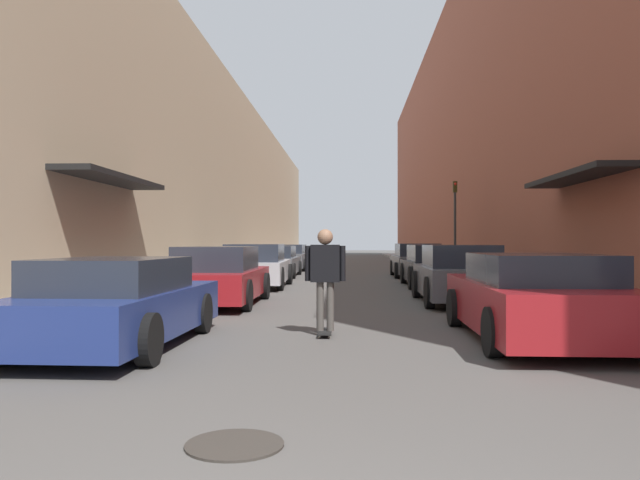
# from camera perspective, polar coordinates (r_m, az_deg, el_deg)

# --- Properties ---
(ground) EXTENTS (153.45, 153.45, 0.00)m
(ground) POSITION_cam_1_polar(r_m,az_deg,el_deg) (29.92, 2.34, -2.93)
(ground) COLOR #4C4947
(curb_strip_left) EXTENTS (1.80, 69.75, 0.12)m
(curb_strip_left) POSITION_cam_1_polar(r_m,az_deg,el_deg) (37.22, -4.98, -2.30)
(curb_strip_left) COLOR gray
(curb_strip_left) RESTS_ON ground
(curb_strip_right) EXTENTS (1.80, 69.75, 0.12)m
(curb_strip_right) POSITION_cam_1_polar(r_m,az_deg,el_deg) (37.17, 9.83, -2.30)
(curb_strip_right) COLOR gray
(curb_strip_right) RESTS_ON ground
(building_row_left) EXTENTS (4.90, 69.75, 9.74)m
(building_row_left) POSITION_cam_1_polar(r_m,az_deg,el_deg) (37.85, -9.35, 5.03)
(building_row_left) COLOR tan
(building_row_left) RESTS_ON ground
(building_row_right) EXTENTS (4.90, 69.75, 15.16)m
(building_row_right) POSITION_cam_1_polar(r_m,az_deg,el_deg) (38.10, 14.21, 9.10)
(building_row_right) COLOR brown
(building_row_right) RESTS_ON ground
(parked_car_left_0) EXTENTS (1.88, 4.33, 1.22)m
(parked_car_left_0) POSITION_cam_1_polar(r_m,az_deg,el_deg) (8.98, -18.02, -5.58)
(parked_car_left_0) COLOR navy
(parked_car_left_0) RESTS_ON ground
(parked_car_left_1) EXTENTS (1.92, 4.54, 1.33)m
(parked_car_left_1) POSITION_cam_1_polar(r_m,az_deg,el_deg) (14.47, -9.25, -3.34)
(parked_car_left_1) COLOR maroon
(parked_car_left_1) RESTS_ON ground
(parked_car_left_2) EXTENTS (2.02, 4.45, 1.37)m
(parked_car_left_2) POSITION_cam_1_polar(r_m,az_deg,el_deg) (19.84, -5.88, -2.42)
(parked_car_left_2) COLOR #B7B7BC
(parked_car_left_2) RESTS_ON ground
(parked_car_left_3) EXTENTS (2.02, 4.79, 1.28)m
(parked_car_left_3) POSITION_cam_1_polar(r_m,az_deg,el_deg) (25.85, -4.23, -2.00)
(parked_car_left_3) COLOR #515459
(parked_car_left_3) RESTS_ON ground
(parked_car_left_4) EXTENTS (1.85, 4.47, 1.30)m
(parked_car_left_4) POSITION_cam_1_polar(r_m,az_deg,el_deg) (31.62, -2.78, -1.64)
(parked_car_left_4) COLOR #515459
(parked_car_left_4) RESTS_ON ground
(parked_car_right_0) EXTENTS (2.01, 4.68, 1.27)m
(parked_car_right_0) POSITION_cam_1_polar(r_m,az_deg,el_deg) (9.67, 19.00, -5.02)
(parked_car_right_0) COLOR maroon
(parked_car_right_0) RESTS_ON ground
(parked_car_right_1) EXTENTS (1.87, 4.33, 1.37)m
(parked_car_right_1) POSITION_cam_1_polar(r_m,az_deg,el_deg) (15.03, 12.57, -3.14)
(parked_car_right_1) COLOR #515459
(parked_car_right_1) RESTS_ON ground
(parked_car_right_2) EXTENTS (1.92, 4.62, 1.35)m
(parked_car_right_2) POSITION_cam_1_polar(r_m,az_deg,el_deg) (20.40, 10.44, -2.38)
(parked_car_right_2) COLOR black
(parked_car_right_2) RESTS_ON ground
(parked_car_right_3) EXTENTS (1.99, 4.17, 1.37)m
(parked_car_right_3) POSITION_cam_1_polar(r_m,az_deg,el_deg) (25.85, 8.84, -1.91)
(parked_car_right_3) COLOR #515459
(parked_car_right_3) RESTS_ON ground
(skateboarder) EXTENTS (0.62, 0.78, 1.64)m
(skateboarder) POSITION_cam_1_polar(r_m,az_deg,el_deg) (9.58, 0.48, -2.78)
(skateboarder) COLOR black
(skateboarder) RESTS_ON ground
(manhole_cover) EXTENTS (0.70, 0.70, 0.02)m
(manhole_cover) POSITION_cam_1_polar(r_m,az_deg,el_deg) (4.66, -7.82, -18.05)
(manhole_cover) COLOR #332D28
(manhole_cover) RESTS_ON ground
(traffic_light) EXTENTS (0.16, 0.22, 3.78)m
(traffic_light) POSITION_cam_1_polar(r_m,az_deg,el_deg) (25.92, 12.24, 2.04)
(traffic_light) COLOR #2D2D2D
(traffic_light) RESTS_ON curb_strip_right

